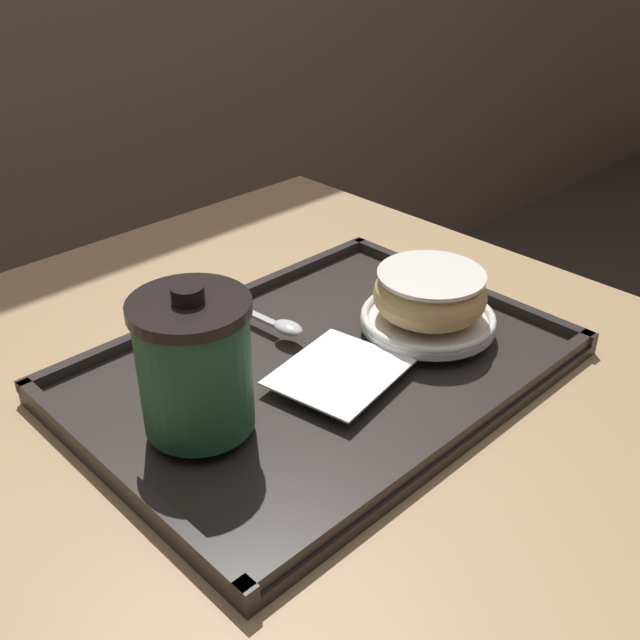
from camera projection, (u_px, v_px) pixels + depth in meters
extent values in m
cube|color=tan|center=(295.00, 405.00, 0.72)|extent=(0.84, 0.88, 0.03)
cube|color=#282321|center=(320.00, 371.00, 0.73)|extent=(0.46, 0.33, 0.01)
cube|color=#282321|center=(453.00, 436.00, 0.63)|extent=(0.46, 0.01, 0.01)
cube|color=#282321|center=(219.00, 303.00, 0.82)|extent=(0.46, 0.01, 0.01)
cube|color=#282321|center=(116.00, 471.00, 0.59)|extent=(0.01, 0.33, 0.01)
cube|color=#282321|center=(460.00, 285.00, 0.86)|extent=(0.01, 0.33, 0.01)
cube|color=white|center=(339.00, 372.00, 0.70)|extent=(0.13, 0.12, 0.00)
cylinder|color=#235638|center=(198.00, 372.00, 0.60)|extent=(0.09, 0.09, 0.11)
cylinder|color=black|center=(192.00, 309.00, 0.57)|extent=(0.10, 0.10, 0.01)
cylinder|color=black|center=(190.00, 296.00, 0.57)|extent=(0.03, 0.03, 0.01)
cylinder|color=white|center=(428.00, 321.00, 0.77)|extent=(0.14, 0.14, 0.01)
torus|color=white|center=(428.00, 316.00, 0.77)|extent=(0.14, 0.14, 0.01)
torus|color=#DBB270|center=(430.00, 295.00, 0.76)|extent=(0.12, 0.12, 0.04)
cylinder|color=white|center=(431.00, 275.00, 0.74)|extent=(0.11, 0.11, 0.00)
ellipsoid|color=silver|center=(288.00, 328.00, 0.76)|extent=(0.02, 0.04, 0.01)
cube|color=silver|center=(240.00, 308.00, 0.80)|extent=(0.02, 0.11, 0.00)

